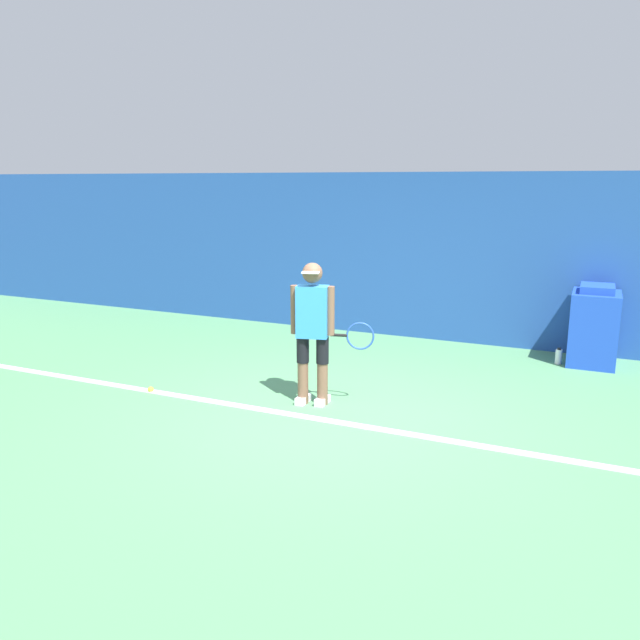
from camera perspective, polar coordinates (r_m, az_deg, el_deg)
ground_plane at (r=6.72m, az=1.15°, el=-8.64°), size 24.00×24.00×0.00m
back_wall at (r=9.81m, az=9.57°, el=5.70°), size 24.00×0.10×2.57m
court_baseline at (r=6.55m, az=0.49°, el=-9.15°), size 21.60×0.10×0.01m
tennis_player at (r=6.78m, az=-0.59°, el=-0.68°), size 0.89×0.35×1.58m
tennis_ball at (r=7.65m, az=-15.21°, el=-6.14°), size 0.07×0.07×0.07m
covered_chair at (r=9.17m, az=23.75°, el=-0.55°), size 0.60×0.75×1.09m
water_bottle at (r=9.08m, az=20.97°, el=-3.13°), size 0.09×0.09×0.22m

